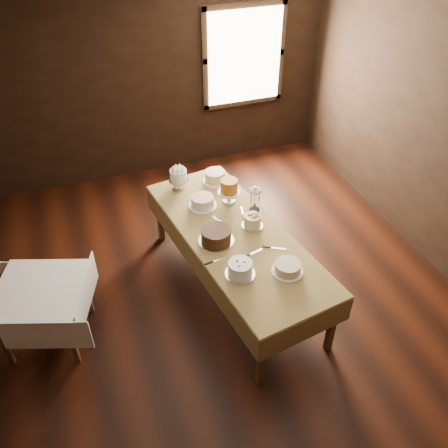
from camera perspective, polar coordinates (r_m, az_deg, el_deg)
floor at (r=5.18m, az=0.76°, el=-9.54°), size 5.00×6.00×0.01m
ceiling at (r=3.62m, az=1.16°, el=21.53°), size 5.00×6.00×0.01m
wall_back at (r=6.81m, az=-8.39°, el=17.04°), size 5.00×0.02×2.80m
window at (r=7.04m, az=2.54°, el=19.86°), size 1.10×0.05×1.30m
display_table at (r=4.85m, az=1.41°, el=-1.72°), size 1.36×2.65×0.79m
side_table at (r=4.76m, az=-21.67°, el=-8.08°), size 1.04×1.04×0.68m
cake_meringue at (r=5.45m, az=-5.60°, el=5.49°), size 0.24×0.24×0.25m
cake_speckled at (r=5.56m, az=-1.12°, el=5.83°), size 0.30×0.30×0.14m
cake_lattice at (r=5.16m, az=-2.67°, el=2.70°), size 0.33×0.33×0.12m
cake_caramel at (r=5.19m, az=0.62°, el=3.95°), size 0.26×0.26×0.30m
cake_chocolate at (r=4.68m, az=-0.98°, el=-1.45°), size 0.37×0.37×0.14m
cake_flowers at (r=4.87m, az=3.53°, el=0.33°), size 0.23×0.23×0.14m
cake_swirl at (r=4.32m, az=2.01°, el=-5.56°), size 0.30×0.30×0.15m
cake_cream at (r=4.40m, az=7.83°, el=-5.38°), size 0.33×0.33×0.11m
cake_server_a at (r=4.60m, az=3.99°, el=-3.39°), size 0.24×0.08×0.01m
cake_server_b at (r=4.66m, az=6.73°, el=-2.99°), size 0.22×0.14×0.01m
cake_server_c at (r=5.00m, az=-1.02°, el=0.64°), size 0.12×0.23×0.01m
cake_server_d at (r=5.12m, az=2.26°, el=1.65°), size 0.08×0.24×0.01m
cake_server_e at (r=4.51m, az=-0.50°, el=-4.33°), size 0.24×0.06×0.01m
flower_vase at (r=5.06m, az=3.76°, el=1.89°), size 0.13×0.13×0.12m
flower_bouquet at (r=4.95m, az=3.85°, el=3.56°), size 0.14×0.14×0.20m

